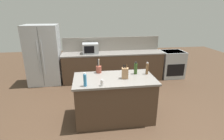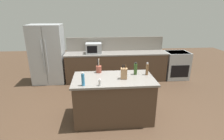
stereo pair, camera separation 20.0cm
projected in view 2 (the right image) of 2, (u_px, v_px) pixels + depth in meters
The scene contains 13 objects.
ground_plane at pixel (113, 117), 3.88m from camera, with size 14.00×14.00×0.00m, color #473323.
back_counter_run at pixel (116, 66), 5.82m from camera, with size 3.30×0.66×0.94m.
wall_backsplash at pixel (115, 44), 5.89m from camera, with size 3.26×0.03×0.46m, color gray.
kitchen_island at pixel (113, 98), 3.72m from camera, with size 1.66×0.91×0.94m.
refrigerator at pixel (48, 54), 5.54m from camera, with size 0.99×0.75×1.85m.
range_oven at pixel (176, 65), 5.99m from camera, with size 0.76×0.65×0.92m.
microwave at pixel (94, 48), 5.55m from camera, with size 0.50×0.39×0.32m.
knife_block at pixel (124, 73), 3.49m from camera, with size 0.15×0.12×0.29m.
utensil_crock at pixel (99, 69), 3.85m from camera, with size 0.12×0.12×0.32m.
dish_soap_bottle at pixel (83, 79), 3.18m from camera, with size 0.06×0.06×0.26m.
pepper_grinder at pixel (147, 69), 3.70m from camera, with size 0.06×0.06×0.27m.
salt_shaker at pixel (100, 83), 3.19m from camera, with size 0.05×0.05×0.13m.
olive_oil_bottle at pixel (135, 69), 3.73m from camera, with size 0.07×0.07×0.27m.
Camera 2 is at (-0.32, -3.31, 2.26)m, focal length 28.00 mm.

